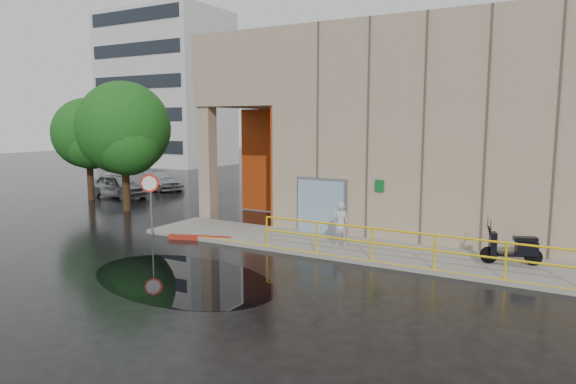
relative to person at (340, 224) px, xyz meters
name	(u,v)px	position (x,y,z in m)	size (l,w,h in m)	color
ground	(223,276)	(-1.72, -4.31, -0.91)	(120.00, 120.00, 0.00)	black
sidewalk	(407,256)	(2.28, 0.19, -0.84)	(20.00, 3.00, 0.15)	gray
building	(483,125)	(3.38, 6.68, 3.29)	(20.00, 10.17, 8.00)	tan
guardrail	(402,247)	(2.53, -1.16, -0.24)	(9.56, 0.06, 1.03)	yellow
distant_building	(166,90)	(-29.72, 23.67, 6.59)	(12.00, 8.08, 15.00)	beige
person	(340,224)	(0.00, 0.00, 0.00)	(0.56, 0.37, 1.53)	#B3B3B8
scooter	(513,239)	(5.36, 0.49, 0.01)	(1.80, 1.09, 1.36)	black
stop_sign	(150,190)	(-7.22, -1.54, 0.85)	(0.56, 0.52, 2.40)	slate
red_curb	(200,238)	(-5.13, -1.21, -0.82)	(2.40, 0.18, 0.18)	maroon
puddle	(182,278)	(-2.56, -5.11, -0.91)	(6.31, 3.88, 0.01)	black
car_a	(118,186)	(-16.23, 4.93, -0.24)	(1.60, 3.98, 1.36)	#A1A3A7
car_b	(135,178)	(-18.63, 8.58, -0.26)	(1.38, 3.95, 1.30)	white
car_c	(158,180)	(-16.72, 8.73, -0.30)	(1.72, 4.24, 1.23)	silver
tree_near	(125,132)	(-12.15, 1.86, 2.96)	(4.48, 4.48, 6.30)	#312010
tree_far	(89,136)	(-16.57, 3.36, 2.65)	(3.88, 3.86, 5.65)	#312010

